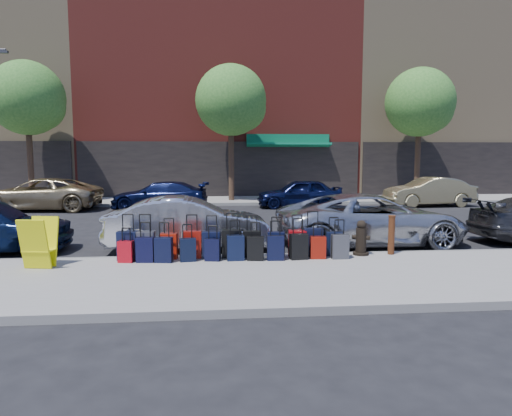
{
  "coord_description": "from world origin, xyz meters",
  "views": [
    {
      "loc": [
        -0.42,
        -15.4,
        2.53
      ],
      "look_at": [
        0.85,
        -1.5,
        0.95
      ],
      "focal_mm": 32.0,
      "sensor_mm": 36.0,
      "label": 1
    }
  ],
  "objects": [
    {
      "name": "suitcase_front_5",
      "position": [
        -0.03,
        -4.8,
        0.49
      ],
      "size": [
        0.47,
        0.3,
        1.07
      ],
      "rotation": [
        0.0,
        0.0,
        -0.14
      ],
      "color": "black",
      "rests_on": "sidewalk_near"
    },
    {
      "name": "suitcase_back_6",
      "position": [
        0.5,
        -5.14,
        0.43
      ],
      "size": [
        0.4,
        0.27,
        0.89
      ],
      "rotation": [
        0.0,
        0.0,
        -0.14
      ],
      "color": "black",
      "rests_on": "sidewalk_near"
    },
    {
      "name": "tree_right",
      "position": [
        11.14,
        9.5,
        5.41
      ],
      "size": [
        3.8,
        3.8,
        7.27
      ],
      "color": "black",
      "rests_on": "sidewalk_far"
    },
    {
      "name": "suitcase_back_1",
      "position": [
        -1.99,
        -5.09,
        0.44
      ],
      "size": [
        0.4,
        0.25,
        0.92
      ],
      "rotation": [
        0.0,
        0.0,
        -0.07
      ],
      "color": "black",
      "rests_on": "sidewalk_near"
    },
    {
      "name": "display_rack",
      "position": [
        -4.17,
        -5.43,
        0.68
      ],
      "size": [
        0.7,
        0.75,
        1.07
      ],
      "rotation": [
        0.0,
        0.0,
        -0.16
      ],
      "color": "#EFEE0D",
      "rests_on": "sidewalk_near"
    },
    {
      "name": "suitcase_back_8",
      "position": [
        1.51,
        -5.12,
        0.45
      ],
      "size": [
        0.43,
        0.28,
        0.96
      ],
      "rotation": [
        0.0,
        0.0,
        0.13
      ],
      "color": "black",
      "rests_on": "sidewalk_near"
    },
    {
      "name": "suitcase_front_6",
      "position": [
        0.45,
        -4.78,
        0.46
      ],
      "size": [
        0.44,
        0.29,
        1.0
      ],
      "rotation": [
        0.0,
        0.0,
        -0.14
      ],
      "color": "black",
      "rests_on": "sidewalk_near"
    },
    {
      "name": "sidewalk_near",
      "position": [
        0.0,
        -6.5,
        0.07
      ],
      "size": [
        60.0,
        4.0,
        0.15
      ],
      "primitive_type": "cube",
      "color": "gray",
      "rests_on": "ground"
    },
    {
      "name": "car_near_2",
      "position": [
        4.03,
        -2.88,
        0.74
      ],
      "size": [
        5.46,
        2.73,
        1.48
      ],
      "primitive_type": "imported",
      "rotation": [
        0.0,
        0.0,
        1.62
      ],
      "color": "#B9BCC1",
      "rests_on": "ground"
    },
    {
      "name": "suitcase_front_1",
      "position": [
        -2.03,
        -4.85,
        0.48
      ],
      "size": [
        0.44,
        0.25,
        1.06
      ],
      "rotation": [
        0.0,
        0.0,
        0.01
      ],
      "color": "#434348",
      "rests_on": "sidewalk_near"
    },
    {
      "name": "suitcase_front_4",
      "position": [
        -0.5,
        -4.8,
        0.47
      ],
      "size": [
        0.44,
        0.28,
        1.01
      ],
      "rotation": [
        0.0,
        0.0,
        -0.11
      ],
      "color": "black",
      "rests_on": "sidewalk_near"
    },
    {
      "name": "suitcase_back_5",
      "position": [
        0.04,
        -5.1,
        0.44
      ],
      "size": [
        0.41,
        0.26,
        0.93
      ],
      "rotation": [
        0.0,
        0.0,
        0.07
      ],
      "color": "black",
      "rests_on": "sidewalk_near"
    },
    {
      "name": "suitcase_front_2",
      "position": [
        -1.5,
        -4.78,
        0.45
      ],
      "size": [
        0.42,
        0.26,
        0.96
      ],
      "rotation": [
        0.0,
        0.0,
        -0.11
      ],
      "color": "#B01C0B",
      "rests_on": "sidewalk_near"
    },
    {
      "name": "suitcase_back_3",
      "position": [
        -1.04,
        -5.1,
        0.42
      ],
      "size": [
        0.38,
        0.26,
        0.86
      ],
      "rotation": [
        0.0,
        0.0,
        0.14
      ],
      "color": "black",
      "rests_on": "sidewalk_near"
    },
    {
      "name": "suitcase_back_0",
      "position": [
        -2.43,
        -5.08,
        0.4
      ],
      "size": [
        0.36,
        0.24,
        0.79
      ],
      "rotation": [
        0.0,
        0.0,
        -0.17
      ],
      "color": "#B30B17",
      "rests_on": "sidewalk_near"
    },
    {
      "name": "suitcase_back_4",
      "position": [
        -0.48,
        -5.1,
        0.4
      ],
      "size": [
        0.37,
        0.26,
        0.81
      ],
      "rotation": [
        0.0,
        0.0,
        -0.19
      ],
      "color": "black",
      "rests_on": "sidewalk_near"
    },
    {
      "name": "suitcase_front_9",
      "position": [
        1.93,
        -4.77,
        0.49
      ],
      "size": [
        0.45,
        0.25,
        1.08
      ],
      "rotation": [
        0.0,
        0.0,
        -0.01
      ],
      "color": "black",
      "rests_on": "sidewalk_near"
    },
    {
      "name": "car_far_0",
      "position": [
        -8.58,
        6.74,
        0.76
      ],
      "size": [
        5.6,
        2.83,
        1.52
      ],
      "primitive_type": "imported",
      "rotation": [
        0.0,
        0.0,
        -1.63
      ],
      "color": "tan",
      "rests_on": "ground"
    },
    {
      "name": "suitcase_front_3",
      "position": [
        -0.96,
        -4.77,
        0.47
      ],
      "size": [
        0.43,
        0.24,
        1.03
      ],
      "rotation": [
        0.0,
        0.0,
        0.02
      ],
      "color": "#941109",
      "rests_on": "sidewalk_near"
    },
    {
      "name": "curb_near",
      "position": [
        0.0,
        -4.48,
        0.07
      ],
      "size": [
        60.0,
        0.08,
        0.15
      ],
      "primitive_type": "cube",
      "color": "gray",
      "rests_on": "ground"
    },
    {
      "name": "building_center",
      "position": [
        0.0,
        17.99,
        9.98
      ],
      "size": [
        17.0,
        12.85,
        20.0
      ],
      "color": "maroon",
      "rests_on": "ground"
    },
    {
      "name": "suitcase_front_7",
      "position": [
        1.03,
        -4.84,
        0.45
      ],
      "size": [
        0.43,
        0.29,
        0.96
      ],
      "rotation": [
        0.0,
        0.0,
        -0.19
      ],
      "color": "black",
      "rests_on": "sidewalk_near"
    },
    {
      "name": "building_right",
      "position": [
        16.0,
        17.99,
        8.98
      ],
      "size": [
        15.0,
        12.12,
        18.0
      ],
      "color": "#99825E",
      "rests_on": "ground"
    },
    {
      "name": "car_far_1",
      "position": [
        -3.04,
        6.64,
        0.67
      ],
      "size": [
        4.76,
        2.33,
        1.33
      ],
      "primitive_type": "imported",
      "rotation": [
        0.0,
        0.0,
        -1.67
      ],
      "color": "#0C1337",
      "rests_on": "ground"
    },
    {
      "name": "car_far_3",
      "position": [
        10.4,
        6.74,
        0.74
      ],
      "size": [
        4.59,
        1.9,
        1.48
      ],
      "primitive_type": "imported",
      "rotation": [
        0.0,
        0.0,
        -1.49
      ],
      "color": "tan",
      "rests_on": "ground"
    },
    {
      "name": "suitcase_front_10",
      "position": [
        2.43,
        -4.81,
        0.44
      ],
      "size": [
        0.4,
        0.25,
        0.93
      ],
      "rotation": [
        0.0,
        0.0,
        -0.09
      ],
      "color": "black",
      "rests_on": "sidewalk_near"
    },
    {
      "name": "suitcase_back_2",
      "position": [
        -1.58,
        -5.15,
        0.44
      ],
      "size": [
        0.42,
        0.28,
        0.92
      ],
      "rotation": [
        0.0,
        0.0,
        -0.17
      ],
      "color": "black",
      "rests_on": "sidewalk_near"
    },
    {
      "name": "tree_left",
      "position": [
        -9.86,
        9.5,
        5.41
      ],
      "size": [
        3.8,
        3.8,
        7.27
      ],
      "color": "black",
      "rests_on": "sidewalk_far"
    },
    {
      "name": "curb_far",
      "position": [
        0.0,
        7.98,
        0.07
      ],
      "size": [
        60.0,
        0.08,
        0.15
      ],
      "primitive_type": "cube",
      "color": "gray",
      "rests_on": "ground"
    },
    {
      "name": "fire_hydrant",
      "position": [
        3.11,
        -4.79,
        0.54
      ],
      "size": [
        0.43,
        0.38,
        0.85
      ],
      "rotation": [
        0.0,
        0.0,
        -0.43
      ],
      "color": "black",
      "rests_on": "sidewalk_near"
    },
    {
      "name": "bollard",
      "position": [
        3.87,
        -4.79,
        0.64
      ],
      "size": [
        0.18,
        0.18,
        0.96
      ],
      "color": "#38190C",
      "rests_on": "sidewalk_near"
    },
    {
      "name": "ground",
      "position": [
        0.0,
        0.0,
        0.0
      ],
      "size": [
        120.0,
        120.0,
        0.0
      ],
      "primitive_type": "plane",
      "color": "black",
      "rests_on": "ground"
    },
    {
      "name": "suitcase_back_7",
      "position": [
        0.97,
        -5.16,
        0.44
      ],
      "size": [
        0.4,
        0.24,
        0.92
      ],
      "rotation": [
        0.0,
        0.0,
        -0.06
      ],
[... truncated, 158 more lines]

